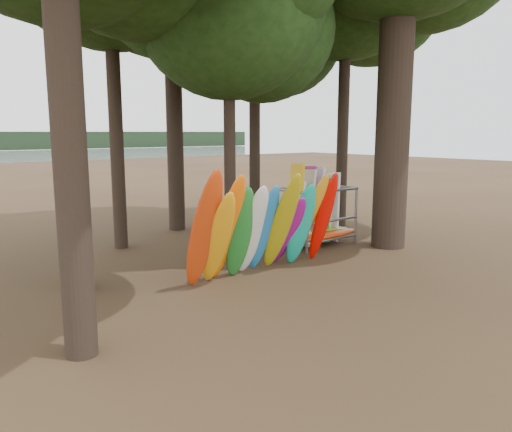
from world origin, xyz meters
TOP-DOWN VIEW (x-y plane):
  - ground at (0.00, 0.00)m, footprint 120.00×120.00m
  - oak_3 at (2.78, 6.00)m, footprint 7.44×7.44m
  - oak_5 at (-0.92, 2.58)m, footprint 6.70×6.70m
  - kayak_row at (-1.46, 0.24)m, footprint 5.04×2.05m
  - storage_rack at (2.38, 2.05)m, footprint 3.08×1.59m

SIDE VIEW (x-z plane):
  - ground at x=0.00m, z-range 0.00..0.00m
  - storage_rack at x=2.38m, z-range -0.50..2.39m
  - kayak_row at x=-1.46m, z-range -0.27..2.93m
  - oak_5 at x=-0.92m, z-range 2.40..13.04m
  - oak_3 at x=2.78m, z-range 2.66..14.49m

